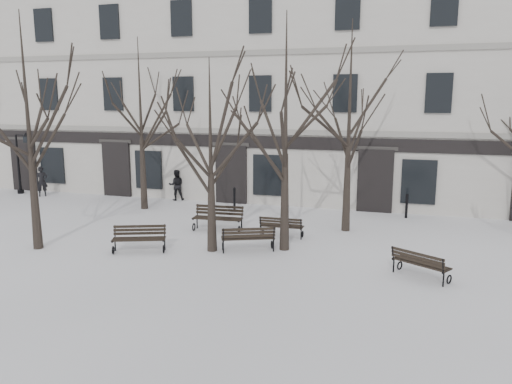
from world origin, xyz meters
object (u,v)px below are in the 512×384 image
at_px(tree_0, 27,104).
at_px(bench_4, 281,226).
at_px(bench_1, 248,238).
at_px(bench_3, 218,217).
at_px(tree_1, 210,133).
at_px(bench_0, 139,238).
at_px(bench_2, 420,263).
at_px(lamp_post, 21,158).
at_px(tree_2, 286,105).

relative_size(tree_0, bench_4, 4.86).
xyz_separation_m(bench_1, bench_3, (-1.99, 2.33, 0.04)).
xyz_separation_m(tree_1, bench_0, (-2.35, -0.80, -3.56)).
relative_size(bench_1, bench_2, 1.10).
height_order(tree_1, lamp_post, tree_1).
distance_m(bench_2, lamp_post, 22.07).
bearing_deg(bench_2, bench_0, 31.52).
xyz_separation_m(bench_1, lamp_post, (-15.10, 6.57, 1.46)).
relative_size(tree_0, tree_1, 1.23).
xyz_separation_m(tree_1, bench_4, (1.88, 2.33, -3.60)).
relative_size(tree_0, bench_1, 4.22).
bearing_deg(bench_2, tree_0, 34.54).
bearing_deg(bench_0, tree_2, -1.58).
height_order(bench_1, bench_4, bench_1).
xyz_separation_m(tree_1, lamp_post, (-13.88, 6.84, -2.09)).
bearing_deg(bench_4, tree_0, 24.73).
height_order(tree_1, bench_2, tree_1).
relative_size(bench_0, lamp_post, 0.55).
distance_m(tree_1, bench_1, 3.76).
bearing_deg(bench_0, tree_0, 169.85).
xyz_separation_m(bench_2, bench_4, (-4.91, 3.09, -0.01)).
distance_m(tree_0, tree_2, 8.62).
distance_m(tree_2, bench_3, 5.69).
bearing_deg(tree_0, bench_0, 10.84).
height_order(bench_2, bench_3, bench_3).
relative_size(bench_3, lamp_post, 0.59).
xyz_separation_m(bench_1, bench_4, (0.66, 2.06, -0.05)).
distance_m(bench_2, bench_3, 8.27).
distance_m(bench_0, bench_3, 3.74).
relative_size(tree_1, bench_2, 3.76).
distance_m(tree_1, bench_3, 4.43).
bearing_deg(bench_1, bench_3, -72.99).
height_order(bench_2, bench_4, bench_2).
xyz_separation_m(tree_2, bench_2, (4.44, -1.62, -4.51)).
xyz_separation_m(tree_2, bench_4, (-0.47, 1.47, -4.52)).
bearing_deg(bench_3, lamp_post, 158.14).
relative_size(bench_0, bench_4, 1.14).
distance_m(bench_0, bench_4, 5.26).
height_order(bench_0, bench_1, bench_1).
height_order(tree_2, lamp_post, tree_2).
distance_m(bench_0, bench_1, 3.73).
relative_size(tree_1, bench_1, 3.42).
xyz_separation_m(tree_1, bench_1, (1.22, 0.27, -3.55)).
bearing_deg(bench_0, bench_3, 44.04).
relative_size(tree_0, lamp_post, 2.37).
distance_m(tree_2, lamp_post, 17.55).
height_order(tree_1, bench_3, tree_1).
bearing_deg(tree_0, bench_1, 13.74).
bearing_deg(bench_4, bench_3, -6.90).
relative_size(bench_0, bench_3, 0.93).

